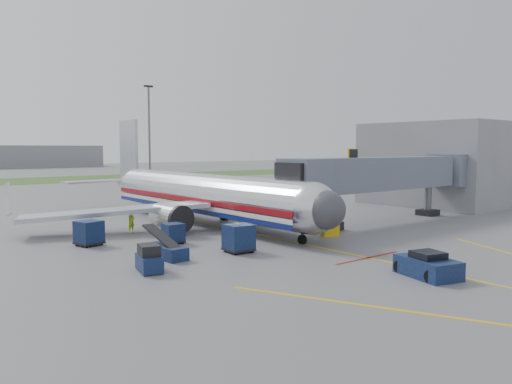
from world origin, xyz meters
TOP-DOWN VIEW (x-y plane):
  - ground at (0.00, 0.00)m, footprint 400.00×400.00m
  - grass_strip at (0.00, 90.00)m, footprint 300.00×25.00m
  - apron_markings at (0.00, -7.40)m, footprint 21.52×50.00m
  - airliner at (0.00, 15.25)m, footprint 32.10×35.67m
  - jet_bridge at (12.86, 5.00)m, footprint 25.30×4.00m
  - terminal at (30.00, 10.00)m, footprint 10.00×16.00m
  - light_mast_right at (25.00, 75.00)m, footprint 2.00×0.44m
  - pushback_tug at (-1.25, -8.97)m, footprint 2.82×3.73m
  - baggage_tug at (-12.43, 1.54)m, footprint 1.62×2.40m
  - baggage_cart_a at (-5.35, 2.58)m, footprint 1.88×1.88m
  - baggage_cart_b at (-12.27, 11.16)m, footprint 1.99×1.99m
  - baggage_cart_c at (-7.24, 7.99)m, footprint 1.45×1.45m
  - belt_loader at (-10.00, 4.04)m, footprint 1.46×3.99m
  - ground_power_cart at (4.00, 3.00)m, footprint 1.55×1.32m
  - ramp_worker at (-7.59, 14.25)m, footprint 0.75×0.60m

SIDE VIEW (x-z plane):
  - ground at x=0.00m, z-range 0.00..0.00m
  - apron_markings at x=0.00m, z-range 0.00..0.01m
  - grass_strip at x=0.00m, z-range 0.00..0.01m
  - belt_loader at x=-10.00m, z-range -0.48..1.44m
  - ground_power_cart at x=4.00m, z-range -0.01..1.05m
  - pushback_tug at x=-1.25m, z-range -0.11..1.27m
  - baggage_tug at x=-12.43m, z-range -0.09..1.45m
  - baggage_cart_c at x=-7.24m, z-range 0.01..1.49m
  - baggage_cart_b at x=-12.27m, z-range 0.02..1.78m
  - ramp_worker at x=-7.59m, z-range 0.00..1.80m
  - baggage_cart_a at x=-5.35m, z-range 0.02..1.89m
  - airliner at x=0.00m, z-range -2.48..7.77m
  - jet_bridge at x=12.86m, z-range 1.02..7.92m
  - terminal at x=30.00m, z-range 0.00..10.00m
  - light_mast_right at x=25.00m, z-range 0.58..20.98m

